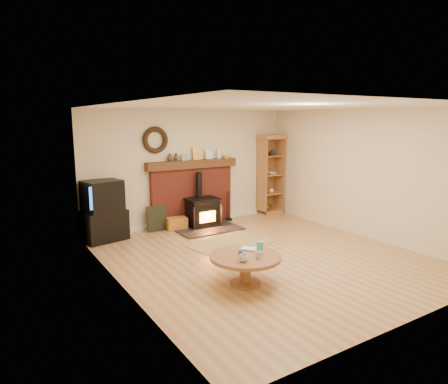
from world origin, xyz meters
TOP-DOWN VIEW (x-y plane):
  - ground at (0.00, 0.00)m, footprint 5.50×5.50m
  - room_shell at (-0.02, 0.09)m, footprint 5.02×5.52m
  - chimney_breast at (0.00, 2.67)m, footprint 2.20×0.22m
  - wood_stove at (0.06, 2.27)m, footprint 1.40×1.00m
  - area_rug at (-0.08, 0.97)m, footprint 1.72×1.34m
  - tv_unit at (-2.09, 2.47)m, footprint 0.93×0.73m
  - curio_cabinet at (2.16, 2.56)m, footprint 0.64×0.46m
  - firelog_box at (-0.53, 2.40)m, footprint 0.47×0.34m
  - leaning_painting at (-0.92, 2.55)m, footprint 0.46×0.12m
  - fire_tools at (0.88, 2.50)m, footprint 0.16×0.16m
  - coffee_table at (-0.94, -0.80)m, footprint 1.05×1.05m

SIDE VIEW (x-z plane):
  - ground at x=0.00m, z-range 0.00..0.00m
  - area_rug at x=-0.08m, z-range 0.00..0.01m
  - fire_tools at x=0.88m, z-range -0.24..0.46m
  - firelog_box at x=-0.53m, z-range 0.00..0.27m
  - leaning_painting at x=-0.92m, z-range 0.00..0.55m
  - wood_stove at x=0.06m, z-range -0.29..0.93m
  - coffee_table at x=-0.94m, z-range 0.06..0.66m
  - tv_unit at x=-2.09m, z-range -0.03..1.19m
  - chimney_breast at x=0.00m, z-range -0.09..1.69m
  - curio_cabinet at x=2.16m, z-range 0.00..2.01m
  - room_shell at x=-0.02m, z-range 0.41..3.02m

